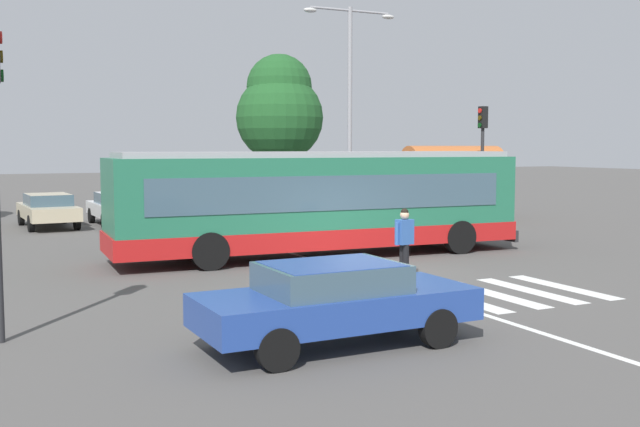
% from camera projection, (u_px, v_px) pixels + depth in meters
% --- Properties ---
extents(ground_plane, '(160.00, 160.00, 0.00)m').
position_uv_depth(ground_plane, '(370.00, 276.00, 18.54)').
color(ground_plane, '#514F4C').
extents(city_transit_bus, '(12.34, 3.08, 3.06)m').
position_uv_depth(city_transit_bus, '(320.00, 202.00, 21.75)').
color(city_transit_bus, black).
rests_on(city_transit_bus, ground_plane).
extents(pedestrian_crossing_street, '(0.57, 0.32, 1.72)m').
position_uv_depth(pedestrian_crossing_street, '(404.00, 239.00, 18.03)').
color(pedestrian_crossing_street, black).
rests_on(pedestrian_crossing_street, ground_plane).
extents(foreground_sedan, '(4.54, 1.94, 1.35)m').
position_uv_depth(foreground_sedan, '(335.00, 299.00, 11.94)').
color(foreground_sedan, black).
rests_on(foreground_sedan, ground_plane).
extents(parked_car_champagne, '(2.07, 4.59, 1.35)m').
position_uv_depth(parked_car_champagne, '(48.00, 208.00, 29.63)').
color(parked_car_champagne, black).
rests_on(parked_car_champagne, ground_plane).
extents(parked_car_white, '(1.96, 4.55, 1.35)m').
position_uv_depth(parked_car_white, '(119.00, 207.00, 30.52)').
color(parked_car_white, black).
rests_on(parked_car_white, ground_plane).
extents(parked_car_charcoal, '(2.16, 4.63, 1.35)m').
position_uv_depth(parked_car_charcoal, '(183.00, 205.00, 31.57)').
color(parked_car_charcoal, black).
rests_on(parked_car_charcoal, ground_plane).
extents(parked_car_silver, '(2.18, 4.63, 1.35)m').
position_uv_depth(parked_car_silver, '(244.00, 202.00, 33.04)').
color(parked_car_silver, black).
rests_on(parked_car_silver, ground_plane).
extents(parked_car_blue, '(1.91, 4.52, 1.35)m').
position_uv_depth(parked_car_blue, '(299.00, 201.00, 33.80)').
color(parked_car_blue, black).
rests_on(parked_car_blue, ground_plane).
extents(traffic_light_far_corner, '(0.33, 0.32, 4.87)m').
position_uv_depth(traffic_light_far_corner, '(482.00, 145.00, 31.06)').
color(traffic_light_far_corner, '#28282B').
rests_on(traffic_light_far_corner, ground_plane).
extents(bus_stop_shelter, '(4.71, 1.54, 3.25)m').
position_uv_depth(bus_stop_shelter, '(453.00, 165.00, 33.10)').
color(bus_stop_shelter, '#28282B').
rests_on(bus_stop_shelter, ground_plane).
extents(twin_arm_street_lamp, '(4.39, 0.32, 9.20)m').
position_uv_depth(twin_arm_street_lamp, '(350.00, 91.00, 32.41)').
color(twin_arm_street_lamp, '#939399').
rests_on(twin_arm_street_lamp, ground_plane).
extents(background_tree_right, '(4.69, 4.69, 8.16)m').
position_uv_depth(background_tree_right, '(280.00, 109.00, 40.00)').
color(background_tree_right, brown).
rests_on(background_tree_right, ground_plane).
extents(crosswalk_painted_stripes, '(7.29, 3.22, 0.01)m').
position_uv_depth(crosswalk_painted_stripes, '(438.00, 300.00, 15.58)').
color(crosswalk_painted_stripes, silver).
rests_on(crosswalk_painted_stripes, ground_plane).
extents(lane_center_line, '(0.16, 24.00, 0.01)m').
position_uv_depth(lane_center_line, '(328.00, 265.00, 20.26)').
color(lane_center_line, silver).
rests_on(lane_center_line, ground_plane).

